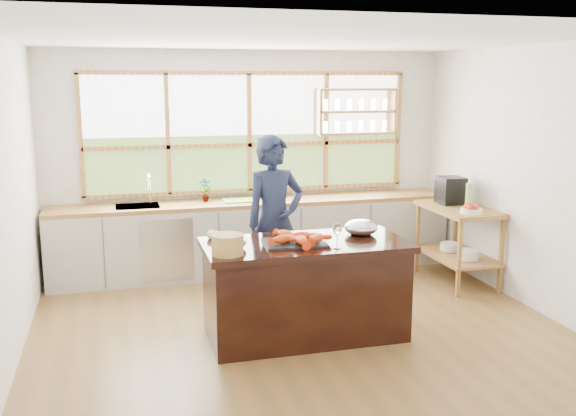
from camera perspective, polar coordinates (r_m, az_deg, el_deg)
name	(u,v)px	position (r m, az deg, el deg)	size (l,w,h in m)	color
ground_plane	(299,328)	(6.28, 0.97, -10.58)	(5.00, 5.00, 0.00)	brown
room_shell	(287,141)	(6.35, -0.06, 5.99)	(5.02, 4.52, 2.71)	white
back_counter	(254,236)	(7.93, -3.06, -2.47)	(4.90, 0.63, 0.90)	beige
right_shelf_unit	(458,232)	(7.72, 14.90, -2.07)	(0.62, 1.10, 0.90)	#A7713D
island	(305,289)	(5.94, 1.53, -7.21)	(1.85, 0.90, 0.90)	black
cook	(275,222)	(6.63, -1.19, -1.24)	(0.66, 0.43, 1.80)	#171E36
potted_plant	(205,190)	(7.77, -7.39, 1.64)	(0.16, 0.11, 0.30)	slate
cutting_board	(240,200)	(7.80, -4.31, 0.69)	(0.40, 0.30, 0.01)	#5FC23D
espresso_machine	(451,190)	(7.82, 14.25, 1.53)	(0.28, 0.30, 0.32)	black
wine_bottle	(469,196)	(7.58, 15.77, 1.04)	(0.07, 0.07, 0.29)	#9EBF63
fruit_bowl	(472,209)	(7.34, 16.01, -0.10)	(0.24, 0.24, 0.11)	white
slate_board	(295,243)	(5.75, 0.59, -3.10)	(0.55, 0.40, 0.02)	black
lobster_pile	(298,238)	(5.72, 0.89, -2.68)	(0.52, 0.48, 0.08)	#D04C15
mixing_bowl_left	(231,242)	(5.61, -5.05, -3.03)	(0.27, 0.27, 0.13)	silver
mixing_bowl_right	(361,228)	(6.12, 6.49, -1.74)	(0.32, 0.32, 0.15)	silver
wine_glass	(337,230)	(5.57, 4.40, -1.99)	(0.08, 0.08, 0.22)	silver
wicker_basket	(228,245)	(5.40, -5.40, -3.26)	(0.27, 0.27, 0.17)	tan
parchment_roll	(222,236)	(5.88, -5.89, -2.53)	(0.08, 0.08, 0.30)	silver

